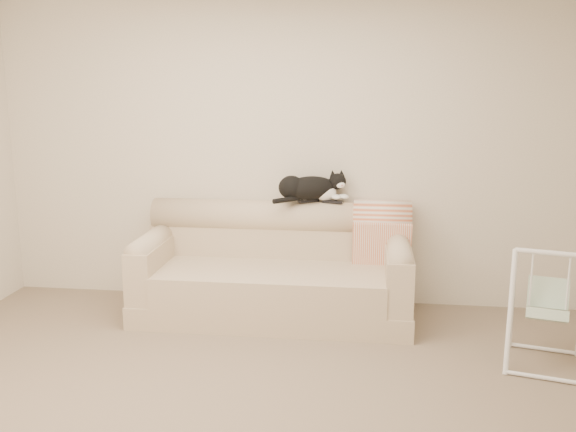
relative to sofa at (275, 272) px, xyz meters
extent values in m
plane|color=#716252|center=(0.07, -1.62, -0.35)|extent=(5.00, 5.00, 0.00)
cube|color=beige|center=(0.07, 0.38, 0.95)|extent=(5.00, 0.04, 2.60)
cube|color=beige|center=(0.07, -3.62, 0.95)|extent=(5.00, 0.04, 2.60)
cube|color=tan|center=(0.00, -0.09, -0.26)|extent=(2.20, 0.90, 0.18)
cube|color=tan|center=(0.00, -0.20, -0.05)|extent=(1.80, 0.68, 0.24)
cube|color=tan|center=(0.00, 0.25, 0.08)|extent=(2.20, 0.22, 0.50)
cylinder|color=tan|center=(0.00, 0.25, 0.41)|extent=(2.16, 0.28, 0.28)
cube|color=tan|center=(-0.99, -0.09, 0.04)|extent=(0.20, 0.88, 0.42)
cylinder|color=tan|center=(-0.99, -0.09, 0.25)|extent=(0.18, 0.84, 0.18)
cube|color=tan|center=(0.99, -0.09, 0.04)|extent=(0.20, 0.88, 0.42)
cylinder|color=tan|center=(0.99, -0.09, 0.25)|extent=(0.18, 0.84, 0.18)
cube|color=black|center=(0.25, 0.24, 0.56)|extent=(0.18, 0.14, 0.02)
cube|color=gray|center=(0.25, 0.24, 0.57)|extent=(0.10, 0.08, 0.01)
cube|color=black|center=(0.45, 0.23, 0.56)|extent=(0.18, 0.08, 0.02)
ellipsoid|color=black|center=(0.26, 0.24, 0.66)|extent=(0.51, 0.39, 0.19)
ellipsoid|color=black|center=(0.11, 0.18, 0.68)|extent=(0.28, 0.27, 0.19)
ellipsoid|color=white|center=(0.39, 0.26, 0.62)|extent=(0.21, 0.18, 0.14)
ellipsoid|color=black|center=(0.49, 0.29, 0.72)|extent=(0.19, 0.19, 0.14)
ellipsoid|color=white|center=(0.51, 0.24, 0.70)|extent=(0.09, 0.09, 0.05)
sphere|color=#BF7272|center=(0.53, 0.21, 0.70)|extent=(0.02, 0.02, 0.02)
cone|color=black|center=(0.44, 0.28, 0.78)|extent=(0.08, 0.09, 0.07)
cone|color=black|center=(0.52, 0.32, 0.78)|extent=(0.07, 0.07, 0.07)
sphere|color=olive|center=(0.48, 0.23, 0.73)|extent=(0.02, 0.02, 0.02)
sphere|color=olive|center=(0.53, 0.25, 0.73)|extent=(0.02, 0.02, 0.02)
ellipsoid|color=white|center=(0.48, 0.25, 0.59)|extent=(0.12, 0.13, 0.04)
ellipsoid|color=white|center=(0.54, 0.27, 0.59)|extent=(0.12, 0.13, 0.04)
cylinder|color=black|center=(0.08, 0.08, 0.59)|extent=(0.21, 0.21, 0.04)
cylinder|color=#CF653C|center=(0.86, 0.25, 0.41)|extent=(0.47, 0.33, 0.33)
cube|color=#CF653C|center=(0.86, 0.08, 0.21)|extent=(0.47, 0.09, 0.42)
cylinder|color=white|center=(1.69, -0.82, 0.04)|extent=(0.10, 0.28, 0.79)
cylinder|color=white|center=(1.75, -0.58, 0.04)|extent=(0.10, 0.28, 0.79)
cylinder|color=white|center=(1.94, -0.75, 0.43)|extent=(0.45, 0.14, 0.03)
cylinder|color=white|center=(1.88, -0.99, -0.33)|extent=(0.45, 0.14, 0.03)
cylinder|color=white|center=(2.00, -0.52, -0.33)|extent=(0.45, 0.14, 0.03)
cube|color=white|center=(1.94, -0.78, 0.01)|extent=(0.31, 0.29, 0.15)
cube|color=white|center=(1.96, -0.68, 0.14)|extent=(0.28, 0.18, 0.21)
cylinder|color=white|center=(1.83, -0.73, 0.25)|extent=(0.01, 0.01, 0.37)
cylinder|color=white|center=(2.05, -0.78, 0.25)|extent=(0.01, 0.01, 0.37)
camera|label=1|loc=(0.75, -4.98, 1.53)|focal=40.00mm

